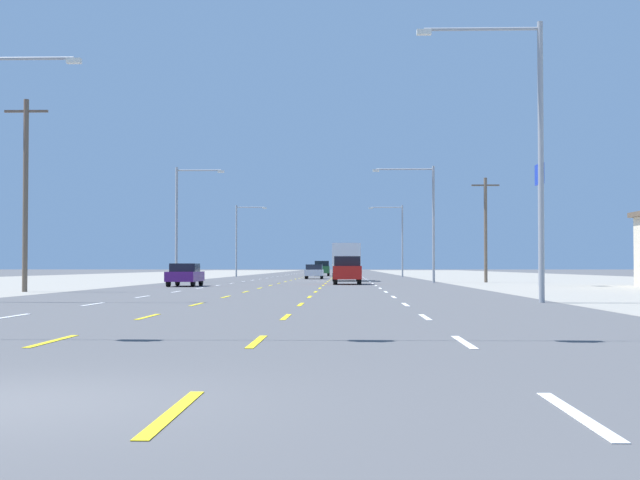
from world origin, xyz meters
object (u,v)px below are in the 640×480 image
suv_inner_right_near (347,270)px  streetlight_right_row_0 (528,139)px  suv_center_turn_far (322,268)px  streetlight_right_row_2 (399,235)px  sedan_far_left_nearest (185,274)px  box_truck_inner_right_mid (346,260)px  streetlight_left_row_1 (182,216)px  pole_sign_right_row_1 (540,196)px  streetlight_left_row_2 (240,235)px  sedan_center_turn_midfar (314,271)px  streetlight_right_row_1 (426,213)px

suv_inner_right_near → streetlight_right_row_0: 33.31m
suv_center_turn_far → streetlight_right_row_2: size_ratio=0.56×
sedan_far_left_nearest → suv_inner_right_near: size_ratio=0.92×
sedan_far_left_nearest → suv_center_turn_far: (7.13, 61.74, 0.27)m
suv_inner_right_near → box_truck_inner_right_mid: size_ratio=0.68×
sedan_far_left_nearest → suv_inner_right_near: suv_inner_right_near is taller
sedan_far_left_nearest → streetlight_left_row_1: (-2.75, 13.81, 4.54)m
suv_inner_right_near → suv_center_turn_far: bearing=93.4°
pole_sign_right_row_1 → streetlight_left_row_1: (-25.59, 12.34, -0.56)m
streetlight_right_row_0 → streetlight_left_row_1: (-19.44, 39.45, -0.49)m
suv_center_turn_far → streetlight_left_row_2: size_ratio=0.56×
sedan_far_left_nearest → sedan_center_turn_midfar: bearing=78.4°
suv_center_turn_far → streetlight_left_row_2: streetlight_left_row_2 is taller
streetlight_left_row_2 → sedan_far_left_nearest: bearing=-87.0°
sedan_center_turn_midfar → suv_center_turn_far: bearing=89.8°
box_truck_inner_right_mid → pole_sign_right_row_1: 23.91m
sedan_far_left_nearest → suv_inner_right_near: (10.36, 6.72, 0.27)m
sedan_center_turn_midfar → suv_center_turn_far: suv_center_turn_far is taller
sedan_far_left_nearest → streetlight_right_row_2: bearing=72.6°
sedan_center_turn_midfar → streetlight_left_row_1: bearing=-115.4°
sedan_far_left_nearest → streetlight_left_row_2: bearing=93.0°
suv_inner_right_near → suv_center_turn_far: (-3.23, 55.02, 0.00)m
suv_center_turn_far → streetlight_left_row_1: size_ratio=0.54×
sedan_center_turn_midfar → streetlight_right_row_2: streetlight_right_row_2 is taller
streetlight_right_row_0 → suv_inner_right_near: bearing=101.1°
pole_sign_right_row_1 → streetlight_left_row_2: streetlight_left_row_2 is taller
streetlight_right_row_1 → streetlight_right_row_2: bearing=89.9°
streetlight_right_row_1 → streetlight_right_row_0: bearing=-89.8°
pole_sign_right_row_1 → streetlight_left_row_2: (-25.58, 51.79, -0.77)m
box_truck_inner_right_mid → suv_center_turn_far: size_ratio=1.47×
suv_inner_right_near → streetlight_left_row_2: (-13.11, 46.54, 4.07)m
sedan_far_left_nearest → streetlight_right_row_1: size_ratio=0.49×
box_truck_inner_right_mid → streetlight_right_row_1: 10.51m
sedan_far_left_nearest → streetlight_right_row_0: bearing=-56.9°
suv_inner_right_near → sedan_center_turn_midfar: 27.92m
suv_inner_right_near → streetlight_right_row_0: size_ratio=0.49×
suv_center_turn_far → streetlight_right_row_0: bearing=-83.8°
sedan_center_turn_midfar → streetlight_right_row_0: 61.05m
streetlight_left_row_1 → streetlight_right_row_2: size_ratio=1.05×
box_truck_inner_right_mid → suv_center_turn_far: 40.44m
streetlight_right_row_0 → streetlight_right_row_1: size_ratio=1.09×
sedan_center_turn_midfar → suv_inner_right_near: bearing=-83.2°
streetlight_right_row_0 → streetlight_right_row_1: streetlight_right_row_0 is taller
suv_inner_right_near → sedan_center_turn_midfar: (-3.31, 27.72, -0.27)m
suv_center_turn_far → sedan_center_turn_midfar: bearing=-90.2°
suv_inner_right_near → streetlight_right_row_1: streetlight_right_row_1 is taller
box_truck_inner_right_mid → sedan_center_turn_midfar: (-3.26, 13.00, -1.08)m
streetlight_right_row_2 → pole_sign_right_row_1: bearing=-83.2°
sedan_center_turn_midfar → pole_sign_right_row_1: (15.79, -32.97, 5.11)m
streetlight_left_row_1 → suv_center_turn_far: bearing=78.4°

